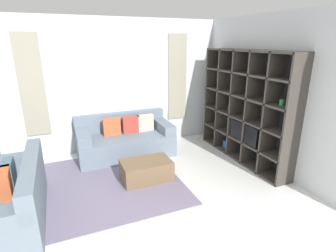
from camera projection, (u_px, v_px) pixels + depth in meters
ground_plane at (180, 252)px, 2.92m from camera, size 16.00×16.00×0.00m
wall_back at (112, 86)px, 5.44m from camera, size 5.95×0.11×2.70m
wall_right at (260, 91)px, 4.85m from camera, size 0.07×4.52×2.70m
area_rug at (95, 185)px, 4.27m from camera, size 2.72×2.31×0.01m
shelving_unit at (246, 108)px, 4.98m from camera, size 0.38×2.32×2.10m
couch_main at (125, 140)px, 5.36m from camera, size 1.88×0.93×0.81m
couch_side at (7, 201)px, 3.32m from camera, size 0.93×1.71×0.81m
ottoman at (146, 171)px, 4.39m from camera, size 0.82×0.51×0.34m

